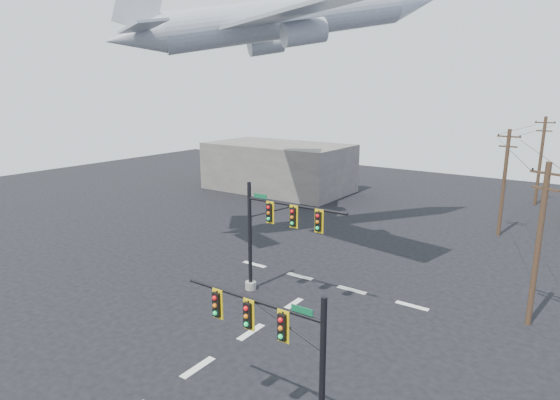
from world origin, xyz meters
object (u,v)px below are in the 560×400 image
Objects in this scene: utility_pole_b at (504,181)px; utility_pole_a at (539,243)px; utility_pole_c at (540,159)px; signal_mast_far at (271,235)px; signal_mast_near at (284,358)px; airliner at (285,19)px.

utility_pole_a is at bearing -71.18° from utility_pole_b.
utility_pole_b is 14.75m from utility_pole_c.
utility_pole_b is at bearing -105.31° from utility_pole_c.
utility_pole_a reaches higher than signal_mast_far.
signal_mast_near is at bearing -88.17° from utility_pole_a.
airliner is at bearing 119.72° from signal_mast_far.
signal_mast_far is (-7.78, 9.99, 0.52)m from signal_mast_near.
signal_mast_far is 17.12m from airliner.
utility_pole_b is (9.20, 21.87, 0.90)m from signal_mast_far.
signal_mast_near is at bearing -108.55° from airliner.
utility_pole_b is at bearing -10.27° from airliner.
utility_pole_c reaches higher than signal_mast_near.
airliner reaches higher than signal_mast_far.
airliner reaches higher than utility_pole_b.
utility_pole_c reaches higher than signal_mast_far.
signal_mast_far is at bearing -113.11° from airliner.
utility_pole_b reaches higher than signal_mast_far.
airliner is (-15.36, -27.77, 12.66)m from utility_pole_c.
utility_pole_c is at bearing 89.02° from utility_pole_b.
airliner is (-18.83, 3.64, 13.08)m from utility_pole_a.
signal_mast_near is 0.70× the size of utility_pole_a.
signal_mast_near is 0.27× the size of airliner.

